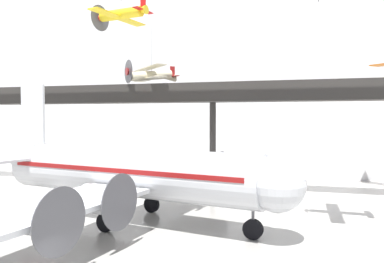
{
  "coord_description": "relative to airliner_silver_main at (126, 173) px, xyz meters",
  "views": [
    {
      "loc": [
        8.74,
        -13.43,
        7.78
      ],
      "look_at": [
        1.3,
        13.43,
        6.72
      ],
      "focal_mm": 35.0,
      "sensor_mm": 36.0,
      "label": 1
    }
  ],
  "objects": [
    {
      "name": "airliner_silver_main",
      "position": [
        0.0,
        0.0,
        0.0
      ],
      "size": [
        26.63,
        30.69,
        10.56
      ],
      "rotation": [
        0.0,
        0.0,
        -0.19
      ],
      "color": "silver",
      "rests_on": "ground"
    },
    {
      "name": "suspended_plane_cream_biplane",
      "position": [
        -3.34,
        13.45,
        8.86
      ],
      "size": [
        6.06,
        6.1,
        10.33
      ],
      "rotation": [
        0.0,
        0.0,
        3.9
      ],
      "color": "beige"
    },
    {
      "name": "mezzanine_walkway",
      "position": [
        3.47,
        13.5,
        6.06
      ],
      "size": [
        110.0,
        3.2,
        11.41
      ],
      "color": "#2D2B28",
      "rests_on": "ground"
    },
    {
      "name": "hangar_back_wall",
      "position": [
        3.47,
        25.37,
        10.26
      ],
      "size": [
        140.0,
        3.0,
        27.77
      ],
      "color": "white",
      "rests_on": "ground"
    },
    {
      "name": "suspended_plane_yellow_lowwing",
      "position": [
        -2.64,
        4.66,
        13.17
      ],
      "size": [
        5.49,
        6.61,
        6.36
      ],
      "rotation": [
        0.0,
        0.0,
        2.91
      ],
      "color": "yellow"
    }
  ]
}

